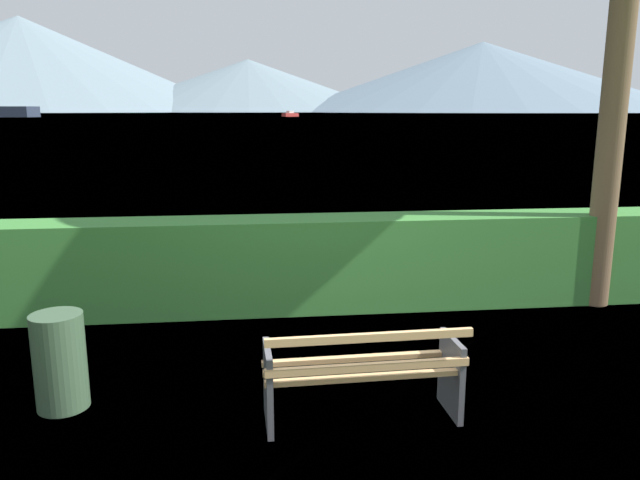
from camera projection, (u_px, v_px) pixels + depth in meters
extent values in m
plane|color=#4C6B33|center=(361.00, 417.00, 5.15)|extent=(1400.00, 1400.00, 0.00)
plane|color=#7A99A8|center=(250.00, 114.00, 303.73)|extent=(620.00, 620.00, 0.00)
cube|color=tan|center=(367.00, 377.00, 4.87)|extent=(1.63, 0.12, 0.04)
cube|color=tan|center=(361.00, 367.00, 5.05)|extent=(1.63, 0.12, 0.04)
cube|color=tan|center=(357.00, 358.00, 5.24)|extent=(1.63, 0.12, 0.04)
cube|color=tan|center=(369.00, 367.00, 4.77)|extent=(1.63, 0.10, 0.06)
cube|color=tan|center=(371.00, 337.00, 4.67)|extent=(1.63, 0.10, 0.06)
cube|color=#4C4C51|center=(268.00, 387.00, 4.94)|extent=(0.07, 0.51, 0.68)
cube|color=#4C4C51|center=(451.00, 375.00, 5.17)|extent=(0.07, 0.51, 0.68)
cube|color=#387A33|center=(320.00, 263.00, 7.88)|extent=(12.62, 0.71, 1.19)
cylinder|color=brown|center=(614.00, 102.00, 7.61)|extent=(0.33, 0.33, 5.27)
cylinder|color=#385138|center=(60.00, 361.00, 5.24)|extent=(0.44, 0.44, 0.85)
cube|color=#B2332D|center=(290.00, 115.00, 205.68)|extent=(5.99, 5.53, 1.19)
cube|color=silver|center=(290.00, 112.00, 205.47)|extent=(2.61, 2.53, 0.75)
cone|color=slate|center=(22.00, 64.00, 558.94)|extent=(397.31, 397.31, 85.24)
cone|color=slate|center=(248.00, 86.00, 582.49)|extent=(281.28, 281.28, 48.74)
cone|color=slate|center=(481.00, 77.00, 550.67)|extent=(360.07, 360.07, 61.47)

